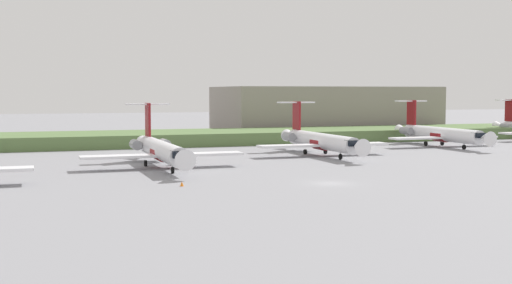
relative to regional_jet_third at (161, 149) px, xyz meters
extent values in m
plane|color=gray|center=(15.50, 6.35, -2.54)|extent=(500.00, 500.00, 0.00)
cube|color=#597542|center=(15.50, 41.99, -1.27)|extent=(320.00, 20.00, 2.54)
cylinder|color=white|center=(0.00, -0.59, -0.09)|extent=(2.70, 24.00, 2.70)
cone|color=white|center=(0.00, -14.09, -0.09)|extent=(2.70, 3.00, 2.70)
cone|color=white|center=(0.00, 13.41, -0.09)|extent=(2.30, 4.00, 2.29)
cube|color=black|center=(0.00, -12.19, 0.39)|extent=(2.02, 1.80, 0.90)
cylinder|color=maroon|center=(0.00, -0.59, -0.24)|extent=(2.76, 3.60, 2.76)
cube|color=white|center=(-5.91, -1.59, -0.69)|extent=(11.00, 3.20, 0.36)
cube|color=white|center=(5.90, -1.59, -0.69)|extent=(11.00, 3.20, 0.36)
cube|color=maroon|center=(0.00, 10.41, 3.86)|extent=(0.36, 3.20, 5.20)
cube|color=white|center=(0.00, 10.71, 6.26)|extent=(6.80, 1.80, 0.24)
cylinder|color=gray|center=(-2.25, 8.61, 0.11)|extent=(1.50, 3.40, 1.50)
cylinder|color=gray|center=(2.25, 8.61, 0.11)|extent=(1.50, 3.40, 1.50)
cylinder|color=gray|center=(0.00, -8.03, -1.54)|extent=(0.20, 0.20, 0.65)
cylinder|color=black|center=(0.00, -8.03, -2.09)|extent=(0.30, 0.90, 0.90)
cylinder|color=black|center=(-1.90, 1.81, -2.09)|extent=(0.35, 0.90, 0.90)
cylinder|color=black|center=(1.90, 1.81, -2.09)|extent=(0.35, 0.90, 0.90)
cylinder|color=white|center=(29.11, 9.12, -0.09)|extent=(2.70, 24.00, 2.70)
cone|color=white|center=(29.11, -4.38, -0.09)|extent=(2.70, 3.00, 2.70)
cone|color=white|center=(29.11, 23.12, -0.09)|extent=(2.29, 4.00, 2.29)
cube|color=black|center=(29.11, -2.48, 0.39)|extent=(2.03, 1.80, 0.90)
cylinder|color=maroon|center=(29.11, 9.12, -0.24)|extent=(2.76, 3.60, 2.76)
cube|color=white|center=(23.20, 8.12, -0.69)|extent=(11.00, 3.20, 0.36)
cube|color=white|center=(35.01, 8.12, -0.69)|extent=(11.00, 3.20, 0.36)
cube|color=maroon|center=(29.11, 20.12, 3.86)|extent=(0.36, 3.20, 5.20)
cube|color=white|center=(29.11, 20.42, 6.26)|extent=(6.80, 1.80, 0.24)
cylinder|color=gray|center=(26.86, 18.32, 0.11)|extent=(1.50, 3.40, 1.50)
cylinder|color=gray|center=(31.36, 18.32, 0.11)|extent=(1.50, 3.40, 1.50)
cylinder|color=gray|center=(29.11, 1.68, -1.54)|extent=(0.20, 0.20, 0.65)
cylinder|color=black|center=(29.11, 1.68, -2.09)|extent=(0.30, 0.90, 0.90)
cylinder|color=black|center=(27.21, 11.52, -2.09)|extent=(0.35, 0.90, 0.90)
cylinder|color=black|center=(31.01, 11.52, -2.09)|extent=(0.35, 0.90, 0.90)
cylinder|color=white|center=(59.30, 18.84, -0.09)|extent=(2.70, 24.00, 2.70)
cone|color=white|center=(59.30, 5.34, -0.09)|extent=(2.70, 3.00, 2.70)
cone|color=white|center=(59.30, 32.84, -0.09)|extent=(2.30, 4.00, 2.29)
cube|color=black|center=(59.30, 7.24, 0.39)|extent=(2.03, 1.80, 0.90)
cylinder|color=maroon|center=(59.30, 18.84, -0.24)|extent=(2.76, 3.60, 2.76)
cube|color=white|center=(53.40, 17.84, -0.69)|extent=(11.00, 3.20, 0.36)
cube|color=white|center=(65.21, 17.84, -0.69)|extent=(11.00, 3.20, 0.36)
cube|color=maroon|center=(59.30, 29.84, 3.86)|extent=(0.36, 3.20, 5.20)
cube|color=white|center=(59.30, 30.14, 6.26)|extent=(6.80, 1.80, 0.24)
cylinder|color=gray|center=(57.05, 28.04, 0.11)|extent=(1.50, 3.40, 1.50)
cylinder|color=gray|center=(61.55, 28.04, 0.11)|extent=(1.50, 3.40, 1.50)
cylinder|color=gray|center=(59.30, 11.40, -1.54)|extent=(0.20, 0.20, 0.65)
cylinder|color=black|center=(59.30, 11.40, -2.09)|extent=(0.30, 0.90, 0.90)
cylinder|color=black|center=(57.40, 21.24, -2.09)|extent=(0.35, 0.90, 0.90)
cylinder|color=black|center=(61.20, 21.24, -2.09)|extent=(0.35, 0.90, 0.90)
cone|color=white|center=(90.21, 39.78, -0.09)|extent=(2.29, 4.00, 2.29)
cube|color=maroon|center=(90.21, 36.78, 3.86)|extent=(0.36, 3.20, 5.20)
cube|color=white|center=(90.21, 37.08, 6.26)|extent=(6.80, 1.80, 0.24)
cylinder|color=gray|center=(87.96, 34.98, 0.11)|extent=(1.50, 3.40, 1.50)
cube|color=gray|center=(56.77, 68.36, 3.49)|extent=(55.11, 28.76, 12.04)
cone|color=orange|center=(-1.53, -20.36, -2.26)|extent=(0.44, 0.44, 0.55)
camera|label=1|loc=(-18.39, -95.92, 8.19)|focal=47.84mm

